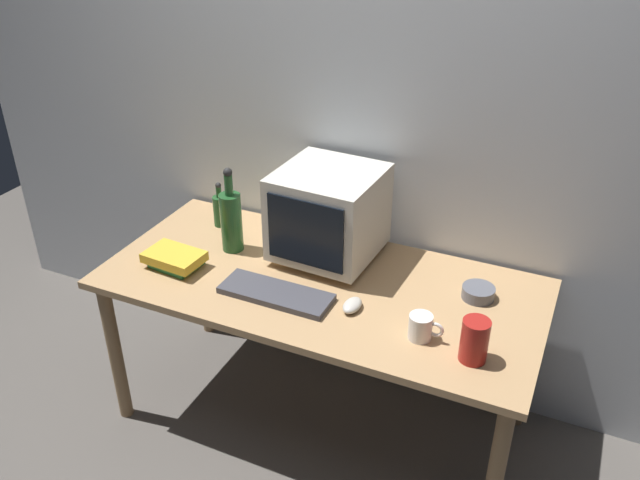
# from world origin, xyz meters

# --- Properties ---
(ground_plane) EXTENTS (6.00, 6.00, 0.00)m
(ground_plane) POSITION_xyz_m (0.00, 0.00, 0.00)
(ground_plane) COLOR #56514C
(back_wall) EXTENTS (4.00, 0.08, 2.50)m
(back_wall) POSITION_xyz_m (0.00, 0.45, 1.25)
(back_wall) COLOR silver
(back_wall) RESTS_ON ground
(desk) EXTENTS (1.68, 0.78, 0.71)m
(desk) POSITION_xyz_m (0.00, 0.00, 0.63)
(desk) COLOR tan
(desk) RESTS_ON ground
(crt_monitor) EXTENTS (0.40, 0.40, 0.37)m
(crt_monitor) POSITION_xyz_m (-0.05, 0.18, 0.90)
(crt_monitor) COLOR beige
(crt_monitor) RESTS_ON desk
(keyboard) EXTENTS (0.42, 0.15, 0.02)m
(keyboard) POSITION_xyz_m (-0.10, -0.16, 0.72)
(keyboard) COLOR #3F3F47
(keyboard) RESTS_ON desk
(computer_mouse) EXTENTS (0.06, 0.10, 0.04)m
(computer_mouse) POSITION_xyz_m (0.18, -0.12, 0.73)
(computer_mouse) COLOR beige
(computer_mouse) RESTS_ON desk
(bottle_tall) EXTENTS (0.09, 0.09, 0.36)m
(bottle_tall) POSITION_xyz_m (-0.43, 0.07, 0.84)
(bottle_tall) COLOR #1E4C23
(bottle_tall) RESTS_ON desk
(bottle_short) EXTENTS (0.06, 0.06, 0.20)m
(bottle_short) POSITION_xyz_m (-0.58, 0.23, 0.78)
(bottle_short) COLOR #1E4C23
(bottle_short) RESTS_ON desk
(book_stack) EXTENTS (0.23, 0.17, 0.07)m
(book_stack) POSITION_xyz_m (-0.56, -0.14, 0.74)
(book_stack) COLOR #33894C
(book_stack) RESTS_ON desk
(mug) EXTENTS (0.12, 0.08, 0.09)m
(mug) POSITION_xyz_m (0.45, -0.17, 0.75)
(mug) COLOR white
(mug) RESTS_ON desk
(cd_spindle) EXTENTS (0.12, 0.12, 0.04)m
(cd_spindle) POSITION_xyz_m (0.57, 0.14, 0.73)
(cd_spindle) COLOR #595B66
(cd_spindle) RESTS_ON desk
(metal_canister) EXTENTS (0.09, 0.09, 0.15)m
(metal_canister) POSITION_xyz_m (0.63, -0.21, 0.78)
(metal_canister) COLOR #A51E19
(metal_canister) RESTS_ON desk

